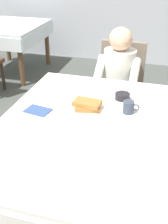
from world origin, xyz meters
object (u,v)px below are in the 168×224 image
spoon_near_edge (77,138)px  background_table_far (11,32)px  fork_left_of_plate (60,107)px  bowl_butter (122,96)px  knife_right_of_plate (113,114)px  breakfast_stack (88,105)px  diner_person (118,76)px  plate_breakfast (87,108)px  chair_diner (120,83)px  cup_coffee (129,107)px  syrup_pitcher (62,90)px  dining_table_main (84,135)px

spoon_near_edge → background_table_far: bearing=131.1°
fork_left_of_plate → spoon_near_edge: 0.41m
bowl_butter → knife_right_of_plate: bearing=-94.4°
breakfast_stack → knife_right_of_plate: size_ratio=0.99×
fork_left_of_plate → knife_right_of_plate: size_ratio=0.90×
knife_right_of_plate → background_table_far: (-1.98, 2.22, -0.12)m
fork_left_of_plate → diner_person: bearing=-13.5°
background_table_far → plate_breakfast: bearing=-50.8°
chair_diner → background_table_far: bearing=-33.0°
plate_breakfast → cup_coffee: 0.29m
plate_breakfast → knife_right_of_plate: 0.19m
bowl_butter → spoon_near_edge: 0.61m
syrup_pitcher → knife_right_of_plate: size_ratio=0.40×
spoon_near_edge → background_table_far: size_ratio=0.13×
diner_person → background_table_far: size_ratio=1.00×
plate_breakfast → knife_right_of_plate: bearing=-6.0°
fork_left_of_plate → breakfast_stack: bearing=-84.2°
plate_breakfast → breakfast_stack: breakfast_stack is taller
chair_diner → background_table_far: chair_diner is taller
bowl_butter → fork_left_of_plate: 0.47m
dining_table_main → plate_breakfast: (-0.03, 0.18, 0.10)m
knife_right_of_plate → background_table_far: bearing=48.1°
plate_breakfast → syrup_pitcher: size_ratio=3.50×
cup_coffee → background_table_far: (-2.08, 2.17, -0.16)m
spoon_near_edge → diner_person: bearing=93.7°
diner_person → knife_right_of_plate: (0.11, -0.85, 0.07)m
bowl_butter → spoon_near_edge: bearing=-106.2°
breakfast_stack → syrup_pitcher: (-0.25, 0.18, -0.01)m
syrup_pitcher → bowl_butter: bearing=7.4°
plate_breakfast → background_table_far: 2.84m
plate_breakfast → cup_coffee: size_ratio=2.48×
bowl_butter → spoon_near_edge: (-0.17, -0.58, -0.02)m
chair_diner → syrup_pitcher: 0.91m
chair_diner → plate_breakfast: size_ratio=3.32×
bowl_butter → syrup_pitcher: (-0.45, -0.06, 0.02)m
dining_table_main → bowl_butter: size_ratio=13.85×
chair_diner → fork_left_of_plate: 1.06m
cup_coffee → bowl_butter: bearing=110.9°
dining_table_main → fork_left_of_plate: (-0.22, 0.16, 0.09)m
dining_table_main → knife_right_of_plate: knife_right_of_plate is taller
syrup_pitcher → spoon_near_edge: syrup_pitcher is taller
chair_diner → diner_person: bearing=90.0°
dining_table_main → plate_breakfast: bearing=99.4°
dining_table_main → fork_left_of_plate: 0.29m
fork_left_of_plate → spoon_near_edge: (0.23, -0.34, 0.00)m
cup_coffee → syrup_pitcher: 0.54m
dining_table_main → spoon_near_edge: 0.20m
diner_person → knife_right_of_plate: size_ratio=5.60×
chair_diner → spoon_near_edge: chair_diner is taller
dining_table_main → fork_left_of_plate: fork_left_of_plate is taller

